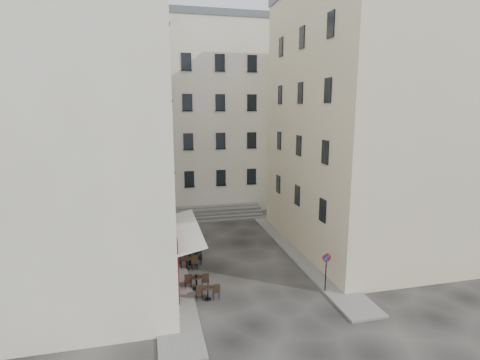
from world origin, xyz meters
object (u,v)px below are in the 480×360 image
object	(u,v)px
bistro_table_a	(208,292)
no_parking_sign	(326,265)
pedestrian	(198,252)
bistro_table_b	(197,281)

from	to	relation	value
bistro_table_a	no_parking_sign	bearing A→B (deg)	-6.87
no_parking_sign	pedestrian	size ratio (longest dim) A/B	1.36
bistro_table_b	pedestrian	size ratio (longest dim) A/B	0.79
bistro_table_b	bistro_table_a	bearing A→B (deg)	-71.49
bistro_table_a	bistro_table_b	world-z (taller)	bistro_table_b
bistro_table_a	pedestrian	bearing A→B (deg)	88.85
no_parking_sign	bistro_table_a	bearing A→B (deg)	179.43
no_parking_sign	bistro_table_a	distance (m)	6.57
bistro_table_a	pedestrian	size ratio (longest dim) A/B	0.73
bistro_table_a	bistro_table_b	size ratio (longest dim) A/B	0.93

